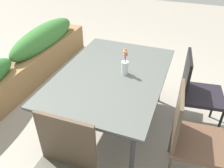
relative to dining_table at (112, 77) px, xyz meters
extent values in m
plane|color=gray|center=(0.04, 0.08, -0.71)|extent=(12.00, 12.00, 0.00)
cube|color=#4C514C|center=(0.00, 0.00, 0.04)|extent=(1.57, 1.09, 0.02)
cube|color=#333338|center=(0.00, 0.00, 0.01)|extent=(1.54, 1.06, 0.02)
cylinder|color=#333338|center=(-0.68, -0.44, -0.34)|extent=(0.04, 0.04, 0.73)
cylinder|color=#333338|center=(0.68, -0.44, -0.34)|extent=(0.04, 0.04, 0.73)
cylinder|color=#333338|center=(-0.68, 0.44, -0.34)|extent=(0.04, 0.04, 0.73)
cylinder|color=#333338|center=(0.68, 0.44, -0.34)|extent=(0.04, 0.04, 0.73)
cube|color=#4C3D2D|center=(-0.96, 0.00, 0.00)|extent=(0.04, 0.47, 0.50)
cube|color=brown|center=(-0.35, -0.95, -0.27)|extent=(0.50, 0.50, 0.04)
cube|color=#4C3D2D|center=(-0.37, -0.74, -0.01)|extent=(0.44, 0.07, 0.50)
cylinder|color=#4C3D2D|center=(-0.12, -1.15, -0.49)|extent=(0.03, 0.03, 0.43)
cylinder|color=#4C3D2D|center=(-0.16, -0.72, -0.49)|extent=(0.03, 0.03, 0.43)
cube|color=black|center=(0.35, -0.95, -0.24)|extent=(0.51, 0.51, 0.04)
cube|color=black|center=(0.33, -0.74, 0.00)|extent=(0.43, 0.08, 0.46)
cylinder|color=black|center=(0.58, -1.13, -0.48)|extent=(0.03, 0.03, 0.46)
cylinder|color=black|center=(0.17, -1.18, -0.48)|extent=(0.03, 0.03, 0.46)
cylinder|color=black|center=(0.53, -0.72, -0.48)|extent=(0.03, 0.03, 0.46)
cylinder|color=black|center=(0.12, -0.77, -0.48)|extent=(0.03, 0.03, 0.46)
cylinder|color=silver|center=(0.04, -0.13, 0.12)|extent=(0.07, 0.07, 0.14)
cylinder|color=#47843D|center=(0.04, -0.13, 0.23)|extent=(0.01, 0.01, 0.16)
sphere|color=#EFCC4C|center=(0.04, -0.13, 0.31)|extent=(0.04, 0.04, 0.04)
cylinder|color=#47843D|center=(0.04, -0.12, 0.23)|extent=(0.01, 0.01, 0.17)
sphere|color=#DB4C56|center=(0.04, -0.12, 0.32)|extent=(0.04, 0.04, 0.04)
cylinder|color=#47843D|center=(0.04, -0.13, 0.21)|extent=(0.01, 0.01, 0.12)
sphere|color=pink|center=(0.04, -0.13, 0.27)|extent=(0.04, 0.04, 0.04)
cylinder|color=#47843D|center=(0.04, -0.13, 0.24)|extent=(0.01, 0.01, 0.17)
sphere|color=#DB4C56|center=(0.04, -0.13, 0.32)|extent=(0.03, 0.03, 0.03)
cylinder|color=#47843D|center=(0.05, -0.13, 0.21)|extent=(0.01, 0.01, 0.13)
sphere|color=#DB4C56|center=(0.05, -0.13, 0.28)|extent=(0.04, 0.04, 0.04)
cube|color=olive|center=(0.16, 1.53, -0.49)|extent=(3.55, 0.38, 0.44)
ellipsoid|color=#387233|center=(0.96, 1.53, -0.15)|extent=(1.60, 0.34, 0.40)
camera|label=1|loc=(-1.93, -0.72, 1.33)|focal=36.80mm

